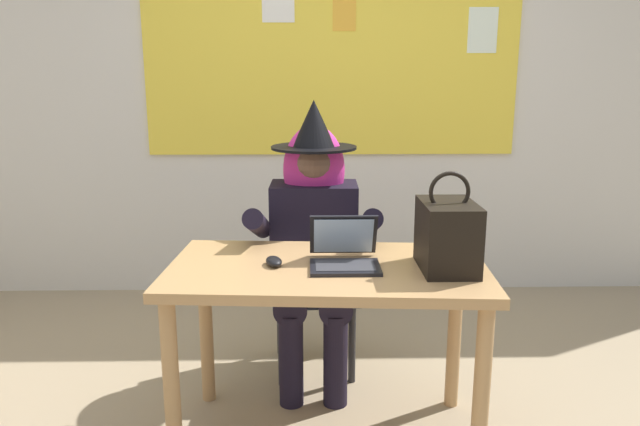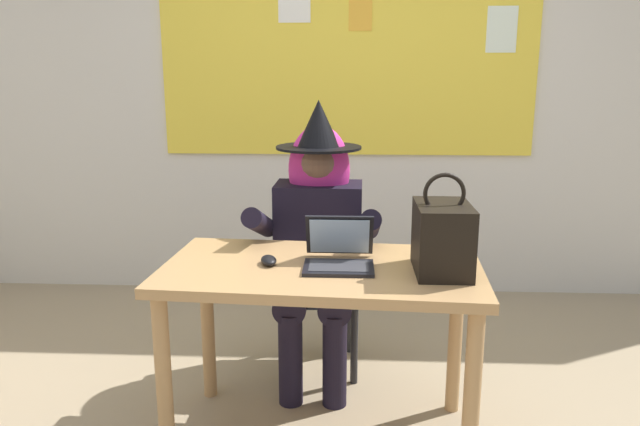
{
  "view_description": "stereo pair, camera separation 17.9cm",
  "coord_description": "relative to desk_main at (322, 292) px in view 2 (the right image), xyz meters",
  "views": [
    {
      "loc": [
        -0.16,
        -2.13,
        1.49
      ],
      "look_at": [
        -0.11,
        0.43,
        0.89
      ],
      "focal_mm": 33.96,
      "sensor_mm": 36.0,
      "label": 1
    },
    {
      "loc": [
        0.02,
        -2.12,
        1.49
      ],
      "look_at": [
        -0.11,
        0.43,
        0.89
      ],
      "focal_mm": 33.96,
      "sensor_mm": 36.0,
      "label": 2
    }
  ],
  "objects": [
    {
      "name": "wall_back_bulletin",
      "position": [
        0.08,
        1.8,
        0.75
      ],
      "size": [
        6.41,
        1.98,
        2.77
      ],
      "color": "silver",
      "rests_on": "ground"
    },
    {
      "name": "desk_main",
      "position": [
        0.0,
        0.0,
        0.0
      ],
      "size": [
        1.28,
        0.75,
        0.75
      ],
      "rotation": [
        0.0,
        0.0,
        -0.07
      ],
      "color": "tan",
      "rests_on": "ground"
    },
    {
      "name": "chair_at_desk",
      "position": [
        -0.05,
        0.7,
        -0.15
      ],
      "size": [
        0.45,
        0.45,
        0.89
      ],
      "rotation": [
        0.0,
        0.0,
        -1.51
      ],
      "color": "#2D3347",
      "rests_on": "ground"
    },
    {
      "name": "person_costumed",
      "position": [
        -0.05,
        0.57,
        0.13
      ],
      "size": [
        0.6,
        0.67,
        1.36
      ],
      "rotation": [
        0.0,
        0.0,
        -1.59
      ],
      "color": "black",
      "rests_on": "ground"
    },
    {
      "name": "laptop",
      "position": [
        0.07,
        0.0,
        0.15
      ],
      "size": [
        0.27,
        0.27,
        0.19
      ],
      "rotation": [
        0.0,
        0.0,
        -0.0
      ],
      "color": "black",
      "rests_on": "desk_main"
    },
    {
      "name": "computer_mouse",
      "position": [
        -0.21,
        0.0,
        0.13
      ],
      "size": [
        0.09,
        0.12,
        0.03
      ],
      "primitive_type": "ellipsoid",
      "rotation": [
        0.0,
        0.0,
        0.27
      ],
      "color": "black",
      "rests_on": "desk_main"
    },
    {
      "name": "handbag",
      "position": [
        0.45,
        -0.05,
        0.24
      ],
      "size": [
        0.2,
        0.3,
        0.38
      ],
      "rotation": [
        0.0,
        0.0,
        0.13
      ],
      "color": "black",
      "rests_on": "desk_main"
    }
  ]
}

